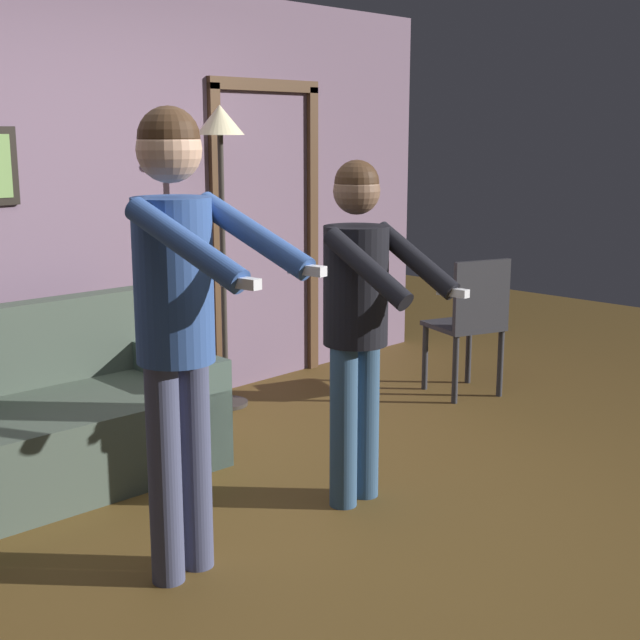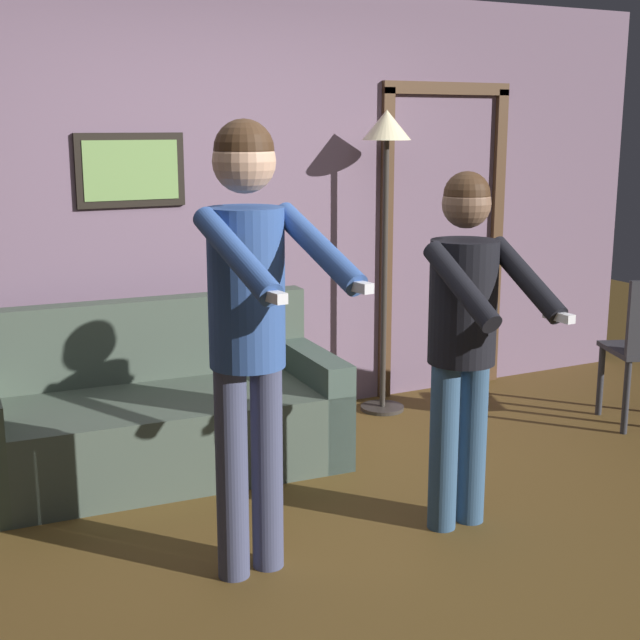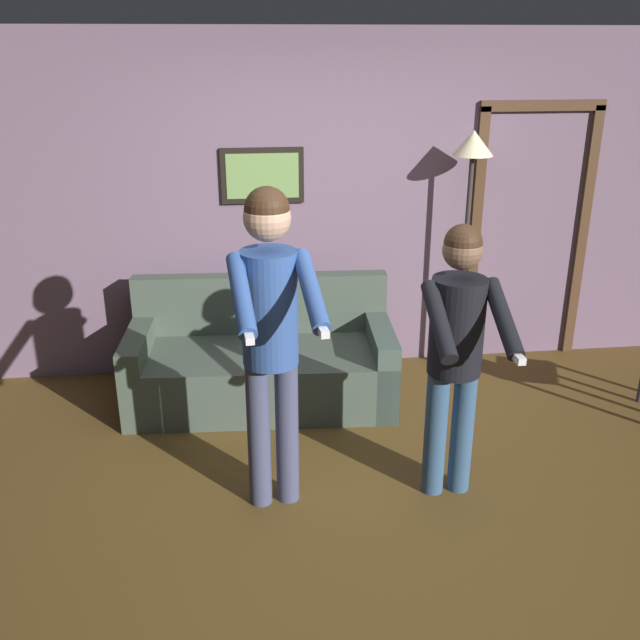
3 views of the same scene
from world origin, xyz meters
TOP-DOWN VIEW (x-y plane):
  - ground_plane at (0.00, 0.00)m, footprint 12.00×12.00m
  - back_wall_assembly at (0.02, 1.94)m, footprint 6.40×0.10m
  - couch at (-0.57, 1.33)m, footprint 1.95×0.96m
  - torchiere_lamp at (1.02, 1.65)m, footprint 0.30×0.30m
  - person_standing_left at (-0.56, 0.04)m, footprint 0.48×0.75m
  - person_standing_right at (0.46, 0.03)m, footprint 0.44×0.64m
  - dining_chair_distant at (2.27, 0.63)m, footprint 0.54×0.54m

SIDE VIEW (x-z plane):
  - ground_plane at x=0.00m, z-range 0.00..0.00m
  - couch at x=-0.57m, z-range -0.16..0.71m
  - dining_chair_distant at x=2.27m, z-range 0.06..0.99m
  - person_standing_right at x=0.46m, z-range 0.16..1.77m
  - person_standing_left at x=-0.56m, z-range 0.21..2.05m
  - back_wall_assembly at x=0.02m, z-range 0.00..2.60m
  - torchiere_lamp at x=1.02m, z-range 0.59..2.49m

